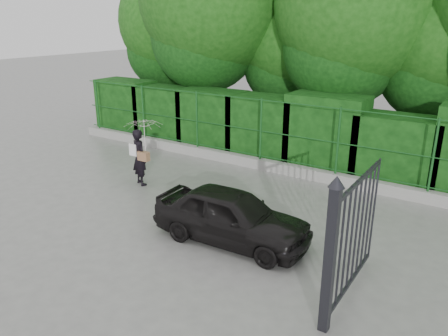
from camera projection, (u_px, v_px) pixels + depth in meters
The scene contains 8 objects.
ground at pixel (145, 221), 9.64m from camera, with size 80.00×80.00×0.00m, color gray.
kerb at pixel (248, 161), 13.14m from camera, with size 14.00×0.25×0.30m, color #9E9E99.
fence at pixel (255, 128), 12.68m from camera, with size 14.13×0.06×1.80m.
hedge at pixel (268, 127), 13.58m from camera, with size 14.20×1.20×2.29m.
trees at pixel (335, 5), 13.64m from camera, with size 17.10×6.15×8.08m.
gate at pixel (342, 243), 6.29m from camera, with size 0.22×2.33×2.36m.
woman at pixel (143, 142), 11.36m from camera, with size 0.98×1.00×1.79m.
car at pixel (231, 216), 8.62m from camera, with size 1.29×3.20×1.09m, color black.
Camera 1 is at (6.25, -6.33, 4.26)m, focal length 35.00 mm.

